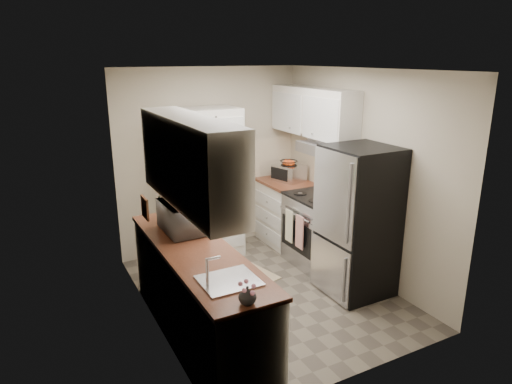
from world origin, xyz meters
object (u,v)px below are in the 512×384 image
electric_range (318,229)px  microwave (183,217)px  refrigerator (358,221)px  toaster_oven (289,173)px  wine_bottle (160,210)px  pantry_cabinet (205,185)px

electric_range → microwave: bearing=-170.0°
refrigerator → toaster_oven: bearing=86.6°
microwave → wine_bottle: bearing=16.9°
microwave → toaster_oven: (1.99, 1.16, -0.04)m
pantry_cabinet → toaster_oven: (1.24, -0.10, 0.04)m
microwave → toaster_oven: microwave is taller
pantry_cabinet → wine_bottle: bearing=-134.7°
microwave → electric_range: bearing=-81.2°
toaster_oven → microwave: bearing=-166.4°
wine_bottle → toaster_oven: wine_bottle is taller
electric_range → microwave: 2.04m
refrigerator → toaster_oven: (0.10, 1.62, 0.19)m
electric_range → refrigerator: (-0.03, -0.80, 0.37)m
pantry_cabinet → toaster_oven: size_ratio=4.97×
electric_range → toaster_oven: bearing=85.6°
pantry_cabinet → refrigerator: pantry_cabinet is taller
electric_range → microwave: size_ratio=2.06×
microwave → toaster_oven: size_ratio=1.37×
refrigerator → toaster_oven: 1.63m
pantry_cabinet → microwave: bearing=-120.6°
pantry_cabinet → refrigerator: size_ratio=1.18×
pantry_cabinet → microwave: size_ratio=3.64×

